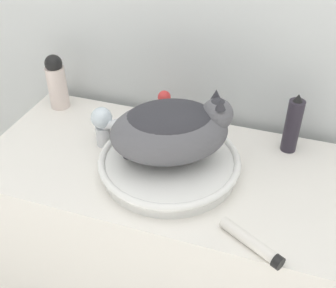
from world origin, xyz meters
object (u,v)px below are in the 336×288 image
at_px(faucet, 105,124).
at_px(hairspray_can_black, 293,125).
at_px(lotion_bottle_white, 57,82).
at_px(deodorant_stick, 164,109).
at_px(cream_tube, 251,242).
at_px(cat, 172,129).

relative_size(faucet, hairspray_can_black, 0.85).
relative_size(lotion_bottle_white, deodorant_stick, 1.50).
bearing_deg(lotion_bottle_white, faucet, -31.88).
distance_m(faucet, cream_tube, 0.54).
xyz_separation_m(hairspray_can_black, deodorant_stick, (-0.39, 0.00, -0.02)).
xyz_separation_m(hairspray_can_black, cream_tube, (-0.04, -0.40, -0.07)).
bearing_deg(faucet, lotion_bottle_white, 161.65).
relative_size(hairspray_can_black, cream_tube, 1.16).
bearing_deg(hairspray_can_black, lotion_bottle_white, -180.00).
xyz_separation_m(faucet, lotion_bottle_white, (-0.25, 0.15, 0.02)).
bearing_deg(cream_tube, lotion_bottle_white, 151.08).
height_order(cat, lotion_bottle_white, cat).
height_order(cat, deodorant_stick, cat).
bearing_deg(lotion_bottle_white, hairspray_can_black, 0.00).
xyz_separation_m(faucet, hairspray_can_black, (0.52, 0.15, 0.01)).
relative_size(cat, faucet, 2.34).
relative_size(hairspray_can_black, deodorant_stick, 1.48).
distance_m(hairspray_can_black, cream_tube, 0.41).
distance_m(lotion_bottle_white, hairspray_can_black, 0.76).
distance_m(faucet, hairspray_can_black, 0.54).
height_order(deodorant_stick, cream_tube, deodorant_stick).
relative_size(lotion_bottle_white, hairspray_can_black, 1.01).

